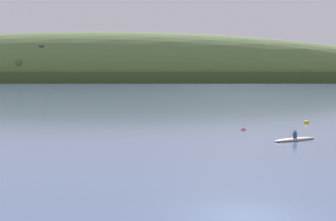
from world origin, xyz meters
TOP-DOWN VIEW (x-y plane):
  - ground at (0.00, 0.00)m, footprint 1400.00×1400.00m
  - far_shoreline_hill at (-55.94, 275.18)m, footprint 503.14×123.36m
  - dockside_crane at (-87.34, 248.99)m, footprint 6.12×16.57m
  - canoe_with_paddler at (5.75, 21.67)m, footprint 4.10×3.21m
  - mooring_buoy_foreground at (9.58, 35.59)m, footprint 0.65×0.65m
  - mooring_buoy_midchannel at (2.19, 28.68)m, footprint 0.52×0.52m

SIDE VIEW (x-z plane):
  - ground at x=0.00m, z-range 0.00..0.00m
  - mooring_buoy_foreground at x=9.58m, z-range -0.37..0.37m
  - mooring_buoy_midchannel at x=2.19m, z-range -0.30..0.30m
  - canoe_with_paddler at x=5.75m, z-range -0.42..0.60m
  - far_shoreline_hill at x=-55.94m, z-range -29.26..29.80m
  - dockside_crane at x=-87.34m, z-range 0.03..20.35m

